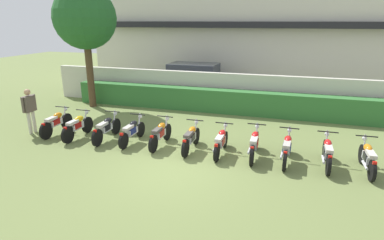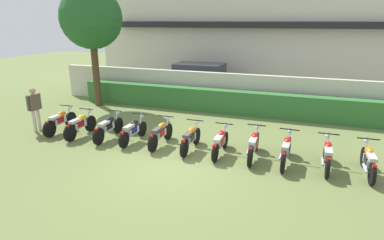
% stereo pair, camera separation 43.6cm
% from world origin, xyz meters
% --- Properties ---
extents(ground, '(60.00, 60.00, 0.00)m').
position_xyz_m(ground, '(0.00, 0.00, 0.00)').
color(ground, olive).
extents(building, '(19.79, 6.50, 7.51)m').
position_xyz_m(building, '(0.00, 14.40, 3.76)').
color(building, beige).
rests_on(building, ground).
extents(compound_wall, '(18.80, 0.30, 1.77)m').
position_xyz_m(compound_wall, '(0.00, 7.16, 0.89)').
color(compound_wall, beige).
rests_on(compound_wall, ground).
extents(hedge_row, '(15.04, 0.70, 1.09)m').
position_xyz_m(hedge_row, '(0.00, 6.46, 0.54)').
color(hedge_row, '#337033').
rests_on(hedge_row, ground).
extents(parked_car, '(4.54, 2.16, 1.89)m').
position_xyz_m(parked_car, '(-2.10, 9.29, 0.94)').
color(parked_car, navy).
rests_on(parked_car, ground).
extents(tree_near_inspector, '(2.96, 2.96, 5.80)m').
position_xyz_m(tree_near_inspector, '(-6.50, 5.58, 4.29)').
color(tree_near_inspector, '#4C3823').
rests_on(tree_near_inspector, ground).
extents(motorcycle_in_row_0, '(0.60, 1.89, 0.98)m').
position_xyz_m(motorcycle_in_row_0, '(-5.39, 1.54, 0.46)').
color(motorcycle_in_row_0, black).
rests_on(motorcycle_in_row_0, ground).
extents(motorcycle_in_row_1, '(0.60, 1.83, 0.97)m').
position_xyz_m(motorcycle_in_row_1, '(-4.34, 1.42, 0.46)').
color(motorcycle_in_row_1, black).
rests_on(motorcycle_in_row_1, ground).
extents(motorcycle_in_row_2, '(0.60, 1.94, 0.96)m').
position_xyz_m(motorcycle_in_row_2, '(-3.19, 1.55, 0.45)').
color(motorcycle_in_row_2, black).
rests_on(motorcycle_in_row_2, ground).
extents(motorcycle_in_row_3, '(0.60, 1.84, 0.94)m').
position_xyz_m(motorcycle_in_row_3, '(-2.17, 1.58, 0.44)').
color(motorcycle_in_row_3, black).
rests_on(motorcycle_in_row_3, ground).
extents(motorcycle_in_row_4, '(0.60, 1.85, 0.96)m').
position_xyz_m(motorcycle_in_row_4, '(-1.08, 1.58, 0.45)').
color(motorcycle_in_row_4, black).
rests_on(motorcycle_in_row_4, ground).
extents(motorcycle_in_row_5, '(0.60, 1.81, 0.95)m').
position_xyz_m(motorcycle_in_row_5, '(0.05, 1.52, 0.45)').
color(motorcycle_in_row_5, black).
rests_on(motorcycle_in_row_5, ground).
extents(motorcycle_in_row_6, '(0.60, 1.80, 0.94)m').
position_xyz_m(motorcycle_in_row_6, '(1.08, 1.51, 0.44)').
color(motorcycle_in_row_6, black).
rests_on(motorcycle_in_row_6, ground).
extents(motorcycle_in_row_7, '(0.60, 1.95, 0.97)m').
position_xyz_m(motorcycle_in_row_7, '(2.15, 1.58, 0.46)').
color(motorcycle_in_row_7, black).
rests_on(motorcycle_in_row_7, ground).
extents(motorcycle_in_row_8, '(0.60, 1.93, 0.97)m').
position_xyz_m(motorcycle_in_row_8, '(3.15, 1.51, 0.45)').
color(motorcycle_in_row_8, black).
rests_on(motorcycle_in_row_8, ground).
extents(motorcycle_in_row_9, '(0.60, 1.83, 0.97)m').
position_xyz_m(motorcycle_in_row_9, '(4.30, 1.53, 0.45)').
color(motorcycle_in_row_9, black).
rests_on(motorcycle_in_row_9, ground).
extents(motorcycle_in_row_10, '(0.60, 1.80, 0.95)m').
position_xyz_m(motorcycle_in_row_10, '(5.38, 1.51, 0.44)').
color(motorcycle_in_row_10, black).
rests_on(motorcycle_in_row_10, ground).
extents(inspector_person, '(0.23, 0.69, 1.74)m').
position_xyz_m(inspector_person, '(-6.38, 1.36, 1.04)').
color(inspector_person, beige).
rests_on(inspector_person, ground).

